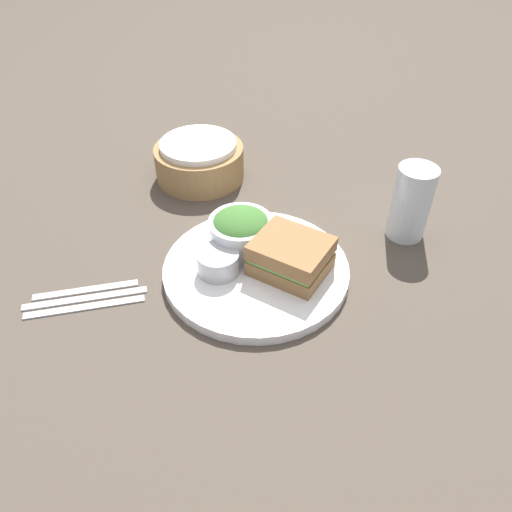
# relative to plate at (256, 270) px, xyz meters

# --- Properties ---
(ground_plane) EXTENTS (4.00, 4.00, 0.00)m
(ground_plane) POSITION_rel_plate_xyz_m (0.00, 0.00, -0.01)
(ground_plane) COLOR #4C4238
(plate) EXTENTS (0.29, 0.29, 0.02)m
(plate) POSITION_rel_plate_xyz_m (0.00, 0.00, 0.00)
(plate) COLOR white
(plate) RESTS_ON ground_plane
(sandwich) EXTENTS (0.13, 0.13, 0.05)m
(sandwich) POSITION_rel_plate_xyz_m (0.05, -0.00, 0.04)
(sandwich) COLOR olive
(sandwich) RESTS_ON plate
(salad_bowl) EXTENTS (0.10, 0.10, 0.07)m
(salad_bowl) POSITION_rel_plate_xyz_m (-0.03, 0.04, 0.04)
(salad_bowl) COLOR white
(salad_bowl) RESTS_ON plate
(dressing_cup) EXTENTS (0.06, 0.06, 0.04)m
(dressing_cup) POSITION_rel_plate_xyz_m (-0.05, -0.02, 0.03)
(dressing_cup) COLOR #B7B7BC
(dressing_cup) RESTS_ON plate
(orange_wedge) EXTENTS (0.04, 0.04, 0.04)m
(orange_wedge) POSITION_rel_plate_xyz_m (0.03, 0.06, 0.03)
(orange_wedge) COLOR orange
(orange_wedge) RESTS_ON plate
(drink_glass) EXTENTS (0.06, 0.06, 0.13)m
(drink_glass) POSITION_rel_plate_xyz_m (0.23, 0.14, 0.06)
(drink_glass) COLOR silver
(drink_glass) RESTS_ON ground_plane
(bread_basket) EXTENTS (0.17, 0.17, 0.08)m
(bread_basket) POSITION_rel_plate_xyz_m (-0.15, 0.26, 0.03)
(bread_basket) COLOR #997547
(bread_basket) RESTS_ON ground_plane
(fork) EXTENTS (0.16, 0.07, 0.01)m
(fork) POSITION_rel_plate_xyz_m (-0.23, -0.11, -0.01)
(fork) COLOR silver
(fork) RESTS_ON ground_plane
(knife) EXTENTS (0.17, 0.08, 0.01)m
(knife) POSITION_rel_plate_xyz_m (-0.24, -0.10, -0.01)
(knife) COLOR silver
(knife) RESTS_ON ground_plane
(spoon) EXTENTS (0.15, 0.07, 0.01)m
(spoon) POSITION_rel_plate_xyz_m (-0.25, -0.08, -0.01)
(spoon) COLOR silver
(spoon) RESTS_ON ground_plane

